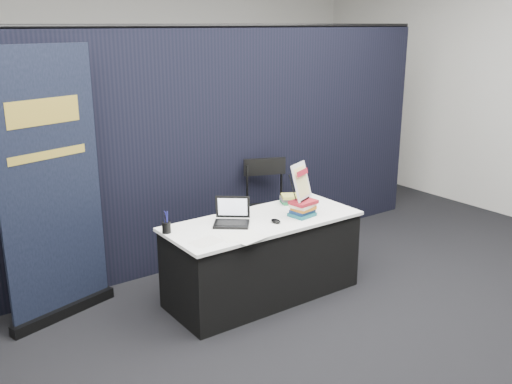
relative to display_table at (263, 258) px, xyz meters
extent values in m
plane|color=black|center=(0.00, -0.55, -0.38)|extent=(8.00, 8.00, 0.00)
cube|color=beige|center=(0.00, 3.45, 1.37)|extent=(8.00, 0.02, 3.50)
cube|color=black|center=(0.00, 1.05, 0.82)|extent=(6.00, 0.08, 2.40)
cube|color=black|center=(0.00, 0.00, -0.02)|extent=(1.76, 0.71, 0.72)
cube|color=white|center=(0.00, 0.00, 0.36)|extent=(1.80, 0.75, 0.03)
cube|color=black|center=(-0.31, 0.04, 0.38)|extent=(0.37, 0.36, 0.02)
cube|color=black|center=(-0.31, 0.14, 0.50)|extent=(0.27, 0.23, 0.21)
cube|color=white|center=(-0.31, 0.14, 0.50)|extent=(0.23, 0.19, 0.17)
ellipsoid|color=black|center=(0.04, -0.14, 0.39)|extent=(0.07, 0.11, 0.03)
cube|color=white|center=(-0.69, -0.18, 0.38)|extent=(0.28, 0.22, 0.00)
cube|color=white|center=(-0.40, -0.23, 0.38)|extent=(0.35, 0.29, 0.00)
cube|color=white|center=(-0.37, -0.31, 0.38)|extent=(0.30, 0.24, 0.00)
cylinder|color=black|center=(-0.86, 0.20, 0.42)|extent=(0.08, 0.08, 0.10)
cube|color=#17555A|center=(0.36, -0.13, 0.39)|extent=(0.25, 0.21, 0.03)
cube|color=navy|center=(0.36, -0.13, 0.42)|extent=(0.25, 0.21, 0.03)
cube|color=#BE6A1A|center=(0.36, -0.13, 0.45)|extent=(0.25, 0.21, 0.03)
cube|color=beige|center=(0.36, -0.13, 0.48)|extent=(0.25, 0.21, 0.03)
cube|color=maroon|center=(0.36, -0.13, 0.51)|extent=(0.25, 0.21, 0.03)
cube|color=#1D703E|center=(0.52, 0.23, 0.39)|extent=(0.25, 0.22, 0.03)
cube|color=#515055|center=(0.52, 0.23, 0.42)|extent=(0.25, 0.22, 0.03)
cube|color=#B4B348|center=(0.52, 0.23, 0.45)|extent=(0.25, 0.22, 0.03)
cube|color=black|center=(0.36, -0.15, 0.54)|extent=(0.16, 0.08, 0.01)
cylinder|color=black|center=(0.29, -0.06, 0.63)|extent=(0.04, 0.09, 0.25)
cylinder|color=black|center=(0.43, -0.06, 0.63)|extent=(0.04, 0.09, 0.25)
cube|color=silver|center=(0.36, -0.10, 0.69)|extent=(0.27, 0.19, 0.33)
cube|color=#F0E896|center=(0.36, -0.11, 0.69)|extent=(0.22, 0.15, 0.26)
cube|color=maroon|center=(0.36, -0.11, 0.78)|extent=(0.19, 0.10, 0.05)
cube|color=black|center=(-1.63, 0.69, -0.33)|extent=(0.96, 0.36, 0.09)
cube|color=black|center=(-1.63, 0.71, 0.77)|extent=(0.89, 0.28, 2.30)
cube|color=gold|center=(-1.63, 0.69, 1.40)|extent=(0.61, 0.18, 0.21)
cube|color=gold|center=(-1.63, 0.69, 1.06)|extent=(0.66, 0.19, 0.07)
cylinder|color=black|center=(0.42, 0.39, -0.12)|extent=(0.02, 0.02, 0.52)
cylinder|color=black|center=(0.88, 0.39, -0.12)|extent=(0.02, 0.02, 0.52)
cylinder|color=black|center=(0.42, 0.85, -0.12)|extent=(0.02, 0.02, 0.52)
cylinder|color=black|center=(0.88, 0.85, -0.12)|extent=(0.02, 0.02, 0.52)
cube|color=black|center=(0.65, 0.62, 0.16)|extent=(0.62, 0.62, 0.05)
cube|color=black|center=(0.65, 0.85, 0.60)|extent=(0.44, 0.20, 0.18)
camera|label=1|loc=(-2.87, -3.90, 2.07)|focal=40.00mm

